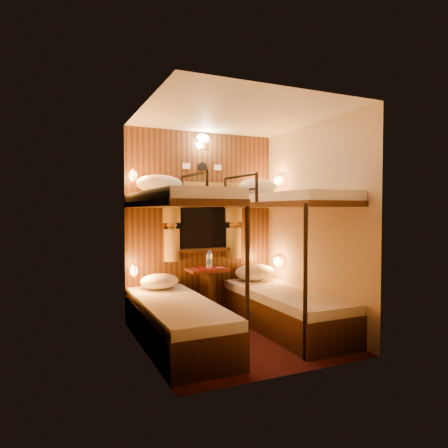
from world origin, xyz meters
name	(u,v)px	position (x,y,z in m)	size (l,w,h in m)	color
floor	(236,338)	(0.00, 0.00, 0.00)	(2.10, 2.10, 0.00)	#370F0F
ceiling	(237,115)	(0.00, 0.00, 2.40)	(2.10, 2.10, 0.00)	silver
wall_back	(201,224)	(0.00, 1.05, 1.20)	(2.40, 2.40, 0.00)	#C6B293
wall_front	(292,233)	(0.00, -1.05, 1.20)	(2.40, 2.40, 0.00)	#C6B293
wall_left	(144,229)	(-1.00, 0.00, 1.20)	(2.40, 2.40, 0.00)	#C6B293
wall_right	(313,226)	(1.00, 0.00, 1.20)	(2.40, 2.40, 0.00)	#C6B293
back_panel	(202,224)	(0.00, 1.04, 1.20)	(2.00, 0.03, 2.40)	black
bunk_left	(177,291)	(-0.65, 0.07, 0.56)	(0.72, 1.90, 1.82)	black
bunk_right	(284,282)	(0.65, 0.07, 0.56)	(0.72, 1.90, 1.82)	black
window	(203,226)	(0.00, 1.00, 1.18)	(1.00, 0.12, 0.79)	black
curtains	(204,220)	(0.00, 0.97, 1.26)	(1.10, 0.22, 1.00)	olive
back_fixtures	(203,144)	(0.00, 1.00, 2.25)	(0.54, 0.09, 0.48)	black
reading_lamps	(212,222)	(0.00, 0.70, 1.24)	(2.00, 0.20, 1.25)	orange
table	(207,286)	(0.00, 0.85, 0.41)	(0.50, 0.34, 0.66)	#582614
bottle_left	(208,261)	(0.01, 0.83, 0.74)	(0.06, 0.06, 0.21)	#99BFE5
bottle_right	(210,260)	(0.05, 0.88, 0.75)	(0.06, 0.06, 0.22)	#99BFE5
sachet_a	(219,268)	(0.15, 0.80, 0.65)	(0.08, 0.06, 0.01)	silver
sachet_b	(211,267)	(0.09, 0.94, 0.65)	(0.07, 0.05, 0.00)	silver
pillow_lower_left	(160,281)	(-0.65, 0.74, 0.55)	(0.46, 0.33, 0.18)	white
pillow_lower_right	(255,272)	(0.65, 0.78, 0.56)	(0.55, 0.39, 0.21)	white
pillow_upper_left	(159,184)	(-0.65, 0.73, 1.69)	(0.54, 0.39, 0.21)	white
pillow_upper_right	(258,187)	(0.65, 0.70, 1.69)	(0.53, 0.38, 0.21)	white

